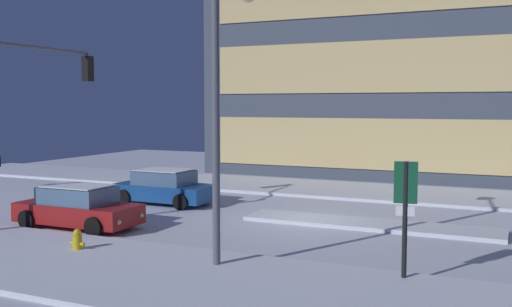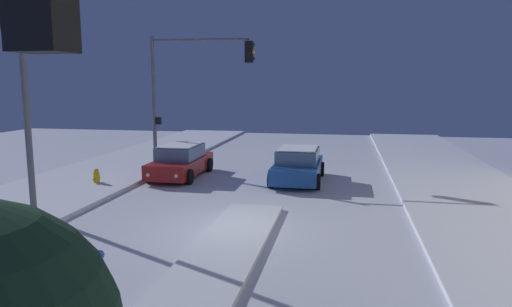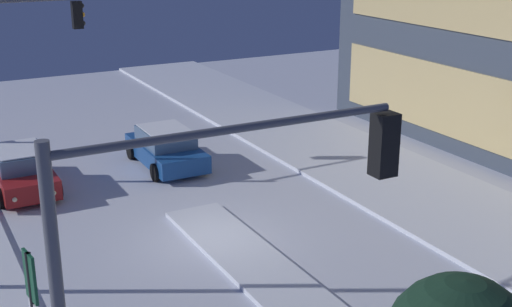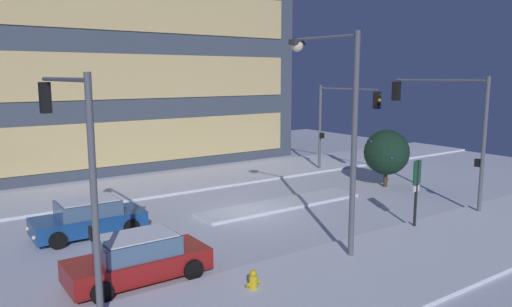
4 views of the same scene
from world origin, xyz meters
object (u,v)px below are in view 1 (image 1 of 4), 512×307
traffic_light_corner_near_left (33,99)px  street_lamp_arched (227,73)px  car_near (78,207)px  fire_hydrant (78,242)px  car_far (164,188)px  parking_info_sign (405,206)px

traffic_light_corner_near_left → street_lamp_arched: bearing=-101.0°
car_near → traffic_light_corner_near_left: (-1.84, -0.06, 3.77)m
street_lamp_arched → fire_hydrant: (-4.27, -1.07, -4.77)m
car_near → car_far: 5.36m
traffic_light_corner_near_left → fire_hydrant: traffic_light_corner_near_left is taller
car_near → street_lamp_arched: (6.73, -1.73, 4.41)m
car_far → traffic_light_corner_near_left: 6.86m
traffic_light_corner_near_left → fire_hydrant: size_ratio=8.89×
car_near → parking_info_sign: (11.48, -1.70, 1.17)m
street_lamp_arched → fire_hydrant: street_lamp_arched is taller
car_near → street_lamp_arched: bearing=-14.3°
fire_hydrant → parking_info_sign: size_ratio=0.25×
car_far → street_lamp_arched: 10.72m
traffic_light_corner_near_left → parking_info_sign: traffic_light_corner_near_left is taller
traffic_light_corner_near_left → parking_info_sign: 13.67m
car_far → traffic_light_corner_near_left: size_ratio=0.68×
car_near → car_far: same height
parking_info_sign → car_far: bearing=50.1°
car_near → fire_hydrant: 3.75m
street_lamp_arched → fire_hydrant: size_ratio=10.77×
fire_hydrant → parking_info_sign: 9.22m
street_lamp_arched → parking_info_sign: street_lamp_arched is taller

